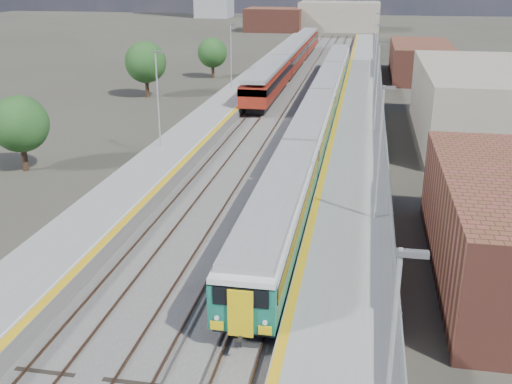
# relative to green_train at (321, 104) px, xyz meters

# --- Properties ---
(ground) EXTENTS (320.00, 320.00, 0.00)m
(ground) POSITION_rel_green_train_xyz_m (-1.50, 2.80, -2.11)
(ground) COLOR #47443A
(ground) RESTS_ON ground
(ballast_bed) EXTENTS (10.50, 155.00, 0.06)m
(ballast_bed) POSITION_rel_green_train_xyz_m (-3.75, 5.30, -2.08)
(ballast_bed) COLOR #565451
(ballast_bed) RESTS_ON ground
(tracks) EXTENTS (8.96, 160.00, 0.17)m
(tracks) POSITION_rel_green_train_xyz_m (-3.15, 6.98, -2.00)
(tracks) COLOR #4C3323
(tracks) RESTS_ON ground
(platform_right) EXTENTS (4.70, 155.00, 8.52)m
(platform_right) POSITION_rel_green_train_xyz_m (3.78, 5.29, -1.57)
(platform_right) COLOR slate
(platform_right) RESTS_ON ground
(platform_left) EXTENTS (4.30, 155.00, 8.52)m
(platform_left) POSITION_rel_green_train_xyz_m (-10.55, 5.29, -1.59)
(platform_left) COLOR slate
(platform_left) RESTS_ON ground
(green_train) EXTENTS (2.72, 75.79, 2.99)m
(green_train) POSITION_rel_green_train_xyz_m (0.00, 0.00, 0.00)
(green_train) COLOR black
(green_train) RESTS_ON ground
(red_train) EXTENTS (3.02, 61.28, 3.82)m
(red_train) POSITION_rel_green_train_xyz_m (-7.00, 31.90, 0.15)
(red_train) COLOR black
(red_train) RESTS_ON ground
(tree_a) EXTENTS (4.21, 4.21, 5.70)m
(tree_a) POSITION_rel_green_train_xyz_m (-20.73, -18.03, 1.48)
(tree_a) COLOR #382619
(tree_a) RESTS_ON ground
(tree_b) EXTENTS (4.85, 4.85, 6.57)m
(tree_b) POSITION_rel_green_train_xyz_m (-21.48, 10.52, 2.03)
(tree_b) COLOR #382619
(tree_b) RESTS_ON ground
(tree_c) EXTENTS (4.12, 4.12, 5.59)m
(tree_c) POSITION_rel_green_train_xyz_m (-17.20, 25.39, 1.40)
(tree_c) COLOR #382619
(tree_c) RESTS_ON ground
(tree_d) EXTENTS (4.56, 4.56, 6.18)m
(tree_d) POSITION_rel_green_train_xyz_m (19.55, 11.72, 1.78)
(tree_d) COLOR #382619
(tree_d) RESTS_ON ground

